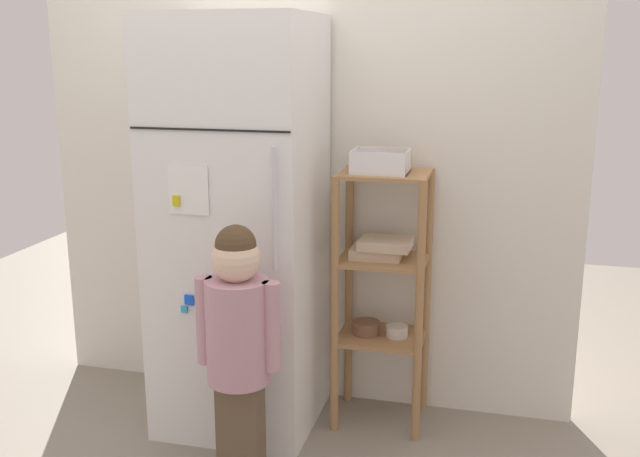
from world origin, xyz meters
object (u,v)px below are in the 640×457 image
(child_standing, at_px, (238,330))
(fruit_bin, at_px, (384,164))
(refrigerator, at_px, (239,228))
(pantry_shelf_unit, at_px, (382,277))

(child_standing, height_order, fruit_bin, fruit_bin)
(fruit_bin, bearing_deg, child_standing, -126.70)
(refrigerator, bearing_deg, fruit_bin, 11.13)
(refrigerator, relative_size, pantry_shelf_unit, 1.57)
(refrigerator, bearing_deg, pantry_shelf_unit, 12.94)
(fruit_bin, bearing_deg, pantry_shelf_unit, 96.41)
(child_standing, relative_size, pantry_shelf_unit, 0.90)
(refrigerator, distance_m, fruit_bin, 0.68)
(pantry_shelf_unit, relative_size, fruit_bin, 4.88)
(child_standing, xyz_separation_m, fruit_bin, (0.44, 0.59, 0.56))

